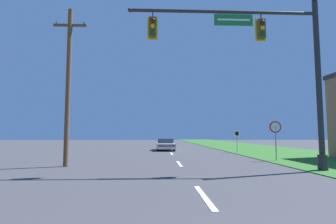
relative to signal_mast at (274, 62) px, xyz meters
name	(u,v)px	position (x,y,z in m)	size (l,w,h in m)	color
grass_verge_right	(255,148)	(6.25, 19.23, -5.09)	(10.00, 110.00, 0.04)	#2D6626
road_center_line	(172,154)	(-4.25, 11.23, -5.10)	(0.16, 34.80, 0.01)	silver
signal_mast	(274,62)	(0.00, 0.00, 0.00)	(9.31, 0.47, 8.39)	#232326
car_ahead	(165,145)	(-4.65, 16.15, -4.50)	(1.95, 4.66, 1.19)	black
stop_sign	(275,132)	(2.07, 4.58, -3.24)	(0.76, 0.07, 2.50)	gray
route_sign_post	(237,136)	(1.83, 12.00, -3.58)	(0.55, 0.06, 2.03)	gray
utility_pole_near	(68,83)	(-10.34, 2.19, -0.66)	(1.80, 0.26, 8.58)	brown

